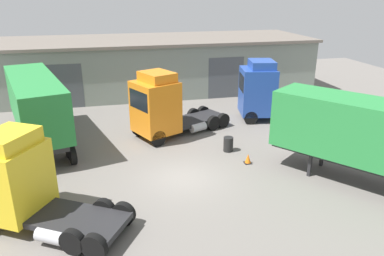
% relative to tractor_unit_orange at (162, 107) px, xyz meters
% --- Properties ---
extents(ground_plane, '(60.00, 60.00, 0.00)m').
position_rel_tractor_unit_orange_xyz_m(ground_plane, '(0.11, -5.91, -2.04)').
color(ground_plane, slate).
extents(warehouse_building, '(31.69, 9.53, 4.85)m').
position_rel_tractor_unit_orange_xyz_m(warehouse_building, '(0.11, 12.60, 0.39)').
color(warehouse_building, gray).
rests_on(warehouse_building, ground_plane).
extents(tractor_unit_orange, '(6.98, 5.00, 4.34)m').
position_rel_tractor_unit_orange_xyz_m(tractor_unit_orange, '(0.00, 0.00, 0.00)').
color(tractor_unit_orange, orange).
rests_on(tractor_unit_orange, ground_plane).
extents(tractor_unit_yellow, '(6.48, 5.29, 3.98)m').
position_rel_tractor_unit_orange_xyz_m(tractor_unit_yellow, '(-7.04, -8.22, -0.16)').
color(tractor_unit_yellow, yellow).
rests_on(tractor_unit_yellow, ground_plane).
extents(container_trailer_white, '(4.93, 9.84, 4.23)m').
position_rel_tractor_unit_orange_xyz_m(container_trailer_white, '(-7.58, 0.60, 0.62)').
color(container_trailer_white, '#28843D').
rests_on(container_trailer_white, ground_plane).
extents(tractor_unit_blue, '(6.82, 3.72, 4.39)m').
position_rel_tractor_unit_orange_xyz_m(tractor_unit_blue, '(7.79, 1.86, 0.02)').
color(tractor_unit_blue, '#2347A3').
rests_on(tractor_unit_blue, ground_plane).
extents(oil_drum, '(0.58, 0.58, 0.88)m').
position_rel_tractor_unit_orange_xyz_m(oil_drum, '(3.44, -3.20, -1.60)').
color(oil_drum, black).
rests_on(oil_drum, ground_plane).
extents(traffic_cone, '(0.40, 0.40, 0.55)m').
position_rel_tractor_unit_orange_xyz_m(traffic_cone, '(3.97, -5.05, -1.79)').
color(traffic_cone, black).
rests_on(traffic_cone, ground_plane).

